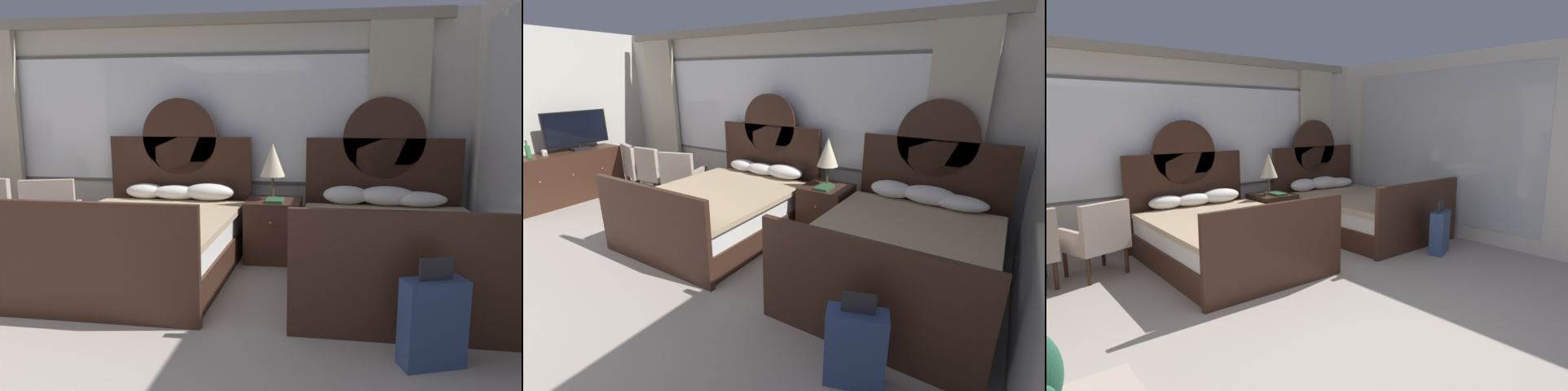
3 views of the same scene
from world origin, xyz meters
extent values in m
plane|color=#9E9389|center=(0.00, 0.00, 0.00)|extent=(24.00, 24.00, 0.00)
cube|color=beige|center=(0.00, 4.05, 1.35)|extent=(6.54, 0.07, 2.70)
cube|color=#5B5954|center=(0.00, 4.01, 1.50)|extent=(4.60, 0.02, 1.54)
cube|color=white|center=(0.00, 4.00, 1.50)|extent=(4.52, 0.02, 1.46)
cube|color=#C1B79E|center=(2.46, 3.92, 1.30)|extent=(0.65, 0.08, 2.60)
cube|color=gray|center=(0.00, 3.92, 2.62)|extent=(6.02, 0.10, 0.12)
cube|color=beige|center=(3.31, 1.71, 1.35)|extent=(0.07, 4.62, 2.70)
cube|color=#B2B7BC|center=(3.26, 2.01, 1.35)|extent=(0.01, 3.23, 2.27)
cube|color=#382116|center=(-0.02, 2.70, 0.15)|extent=(1.61, 2.15, 0.30)
cube|color=white|center=(-0.02, 2.70, 0.42)|extent=(1.55, 2.05, 0.23)
cube|color=tan|center=(-0.02, 2.62, 0.56)|extent=(1.65, 1.95, 0.06)
cube|color=#382116|center=(-0.02, 3.81, 0.65)|extent=(1.69, 0.06, 1.30)
cylinder|color=#382116|center=(-0.02, 3.81, 1.30)|extent=(0.89, 0.06, 0.89)
cube|color=#382116|center=(-0.02, 1.60, 0.46)|extent=(1.69, 0.06, 0.93)
ellipsoid|color=white|center=(-0.38, 3.62, 0.68)|extent=(0.47, 0.25, 0.17)
ellipsoid|color=white|center=(-0.01, 3.59, 0.67)|extent=(0.56, 0.25, 0.16)
ellipsoid|color=white|center=(0.38, 3.58, 0.69)|extent=(0.57, 0.29, 0.19)
cube|color=#382116|center=(2.31, 2.70, 0.15)|extent=(1.61, 2.15, 0.30)
cube|color=white|center=(2.31, 2.70, 0.42)|extent=(1.55, 2.05, 0.23)
cube|color=tan|center=(2.31, 2.62, 0.56)|extent=(1.65, 1.95, 0.06)
cube|color=#382116|center=(2.31, 3.81, 0.65)|extent=(1.69, 0.06, 1.30)
cylinder|color=#382116|center=(2.31, 3.81, 1.30)|extent=(0.89, 0.06, 0.89)
cube|color=#382116|center=(2.31, 1.60, 0.46)|extent=(1.69, 0.06, 0.93)
ellipsoid|color=white|center=(1.91, 3.60, 0.69)|extent=(0.50, 0.28, 0.20)
ellipsoid|color=white|center=(2.35, 3.58, 0.69)|extent=(0.60, 0.31, 0.21)
ellipsoid|color=white|center=(2.66, 3.55, 0.67)|extent=(0.59, 0.29, 0.16)
cube|color=#382116|center=(1.15, 3.40, 0.33)|extent=(0.58, 0.58, 0.65)
sphere|color=tan|center=(1.15, 3.09, 0.47)|extent=(0.02, 0.02, 0.02)
cylinder|color=brown|center=(1.12, 3.44, 0.66)|extent=(0.14, 0.14, 0.02)
cylinder|color=brown|center=(1.12, 3.44, 0.79)|extent=(0.03, 0.03, 0.23)
cone|color=beige|center=(1.12, 3.44, 1.08)|extent=(0.27, 0.27, 0.35)
cube|color=#285133|center=(1.17, 3.28, 0.67)|extent=(0.18, 0.26, 0.03)
cube|color=#B29E8E|center=(-1.35, 3.29, 0.36)|extent=(0.70, 0.70, 0.10)
cube|color=#B29E8E|center=(-1.28, 3.07, 0.64)|extent=(0.55, 0.25, 0.46)
cube|color=#B29E8E|center=(-1.12, 3.37, 0.49)|extent=(0.22, 0.49, 0.16)
cube|color=#B29E8E|center=(-1.59, 3.22, 0.49)|extent=(0.22, 0.49, 0.16)
cylinder|color=#382116|center=(-1.21, 3.58, 0.15)|extent=(0.04, 0.04, 0.31)
cylinder|color=#382116|center=(-1.64, 3.44, 0.15)|extent=(0.04, 0.04, 0.31)
cylinder|color=#382116|center=(-1.06, 3.15, 0.15)|extent=(0.04, 0.04, 0.31)
cylinder|color=#382116|center=(-1.50, 3.01, 0.15)|extent=(0.04, 0.04, 0.31)
cube|color=#B29E8E|center=(-1.79, 3.32, 0.49)|extent=(0.11, 0.50, 0.16)
cylinder|color=#382116|center=(-1.79, 3.09, 0.15)|extent=(0.04, 0.04, 0.31)
cube|color=navy|center=(2.39, 1.31, 0.28)|extent=(0.43, 0.29, 0.56)
cube|color=#232326|center=(2.39, 1.31, 0.63)|extent=(0.21, 0.09, 0.14)
cylinder|color=black|center=(2.24, 1.26, 0.03)|extent=(0.05, 0.04, 0.05)
cylinder|color=black|center=(2.54, 1.36, 0.03)|extent=(0.05, 0.04, 0.05)
camera|label=1|loc=(1.75, -1.58, 1.56)|focal=32.75mm
camera|label=2|loc=(3.02, -0.54, 1.98)|focal=24.49mm
camera|label=3|loc=(-2.45, -1.85, 1.74)|focal=29.64mm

